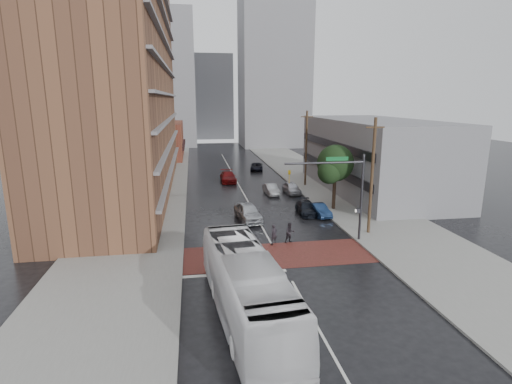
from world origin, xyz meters
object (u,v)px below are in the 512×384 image
object	(u,v)px
suv_travel	(257,167)
car_parked_far	(292,188)
pedestrian_a	(274,234)
car_parked_mid	(306,208)
pedestrian_b	(290,233)
car_travel_a	(248,212)
car_travel_c	(228,177)
transit_bus	(246,286)
car_parked_near	(319,210)
car_travel_b	(271,189)

from	to	relation	value
suv_travel	car_parked_far	size ratio (longest dim) A/B	1.05
pedestrian_a	car_parked_mid	xyz separation A→B (m)	(4.97, 7.84, -0.16)
pedestrian_b	suv_travel	size ratio (longest dim) A/B	0.39
car_travel_a	car_parked_far	distance (m)	12.50
car_travel_a	car_parked_mid	distance (m)	6.32
suv_travel	car_parked_mid	bearing A→B (deg)	-78.17
pedestrian_b	suv_travel	xyz separation A→B (m)	(2.69, 34.10, -0.25)
pedestrian_a	car_travel_c	size ratio (longest dim) A/B	0.31
car_travel_a	car_travel_c	bearing A→B (deg)	83.38
transit_bus	car_parked_far	world-z (taller)	transit_bus
transit_bus	car_travel_c	bearing A→B (deg)	80.99
car_travel_a	car_parked_near	world-z (taller)	car_travel_a
car_parked_near	car_travel_a	bearing A→B (deg)	176.63
car_travel_c	car_parked_near	bearing A→B (deg)	-67.94
car_parked_mid	car_parked_near	bearing A→B (deg)	-35.25
car_parked_mid	car_travel_a	bearing A→B (deg)	-165.70
transit_bus	suv_travel	distance (m)	45.52
car_travel_a	car_travel_b	xyz separation A→B (m)	(4.28, 10.20, -0.21)
pedestrian_a	car_travel_b	world-z (taller)	pedestrian_a
pedestrian_b	car_travel_b	bearing A→B (deg)	69.47
car_travel_a	car_parked_near	size ratio (longest dim) A/B	1.33
transit_bus	pedestrian_b	bearing A→B (deg)	59.47
car_travel_a	car_parked_far	bearing A→B (deg)	49.12
transit_bus	suv_travel	bearing A→B (deg)	74.77
transit_bus	pedestrian_a	xyz separation A→B (m)	(3.70, 10.74, -0.98)
pedestrian_b	car_parked_mid	bearing A→B (deg)	50.47
transit_bus	pedestrian_b	xyz separation A→B (m)	(5.02, 10.74, -0.93)
pedestrian_a	car_travel_a	world-z (taller)	car_travel_a
pedestrian_a	car_travel_a	bearing A→B (deg)	77.47
car_travel_a	suv_travel	distance (m)	28.04
car_travel_a	car_travel_c	distance (m)	18.71
pedestrian_a	car_parked_near	size ratio (longest dim) A/B	0.42
car_parked_near	car_parked_far	distance (m)	9.98
transit_bus	car_parked_mid	distance (m)	20.53
transit_bus	pedestrian_a	distance (m)	11.40
car_parked_near	car_parked_far	bearing A→B (deg)	85.22
car_travel_c	car_parked_near	size ratio (longest dim) A/B	1.36
pedestrian_a	car_travel_a	size ratio (longest dim) A/B	0.32
transit_bus	car_travel_a	bearing A→B (deg)	76.36
transit_bus	car_parked_far	distance (m)	29.28
suv_travel	car_parked_far	world-z (taller)	car_parked_far
car_travel_a	suv_travel	bearing A→B (deg)	71.85
car_travel_b	car_parked_near	size ratio (longest dim) A/B	1.04
car_travel_b	pedestrian_a	bearing A→B (deg)	-103.96
car_parked_far	transit_bus	bearing A→B (deg)	-111.03
car_parked_mid	suv_travel	bearing A→B (deg)	94.66
transit_bus	car_parked_mid	size ratio (longest dim) A/B	2.95
transit_bus	suv_travel	xyz separation A→B (m)	(7.71, 44.84, -1.17)
pedestrian_a	car_parked_near	bearing A→B (deg)	26.14
pedestrian_a	pedestrian_b	size ratio (longest dim) A/B	0.93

